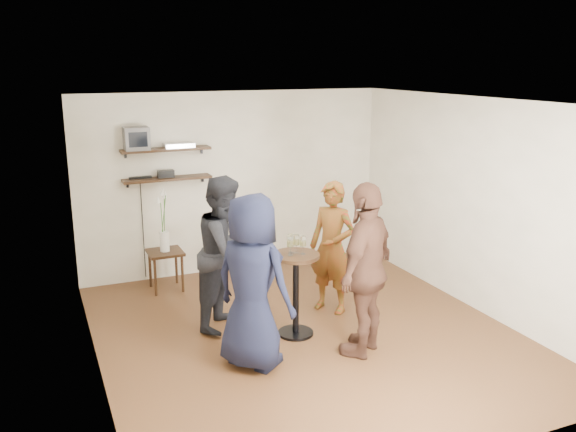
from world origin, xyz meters
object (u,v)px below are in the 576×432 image
object	(u,v)px
side_table	(165,257)
crt_monitor	(136,138)
drinks_table	(296,283)
person_navy	(252,282)
dvd_deck	(179,145)
person_brown	(366,269)
person_plaid	(332,247)
person_dark	(226,252)
radio	(166,174)

from	to	relation	value
side_table	crt_monitor	bearing A→B (deg)	122.41
drinks_table	person_navy	xyz separation A→B (m)	(-0.68, -0.48, 0.28)
dvd_deck	person_brown	distance (m)	3.38
side_table	person_plaid	xyz separation A→B (m)	(1.73, -1.50, 0.36)
dvd_deck	side_table	bearing A→B (deg)	-132.48
side_table	person_dark	distance (m)	1.54
person_navy	person_brown	size ratio (longest dim) A/B	0.97
person_plaid	dvd_deck	bearing A→B (deg)	-177.44
person_brown	crt_monitor	bearing A→B (deg)	-96.14
radio	drinks_table	bearing A→B (deg)	-68.79
crt_monitor	person_plaid	xyz separation A→B (m)	(1.96, -1.86, -1.21)
person_plaid	person_navy	bearing A→B (deg)	-89.67
side_table	person_brown	size ratio (longest dim) A/B	0.29
person_dark	person_navy	xyz separation A→B (m)	(-0.06, -1.03, 0.00)
dvd_deck	person_navy	world-z (taller)	dvd_deck
side_table	person_plaid	world-z (taller)	person_plaid
crt_monitor	person_dark	world-z (taller)	crt_monitor
dvd_deck	person_dark	size ratio (longest dim) A/B	0.23
dvd_deck	person_dark	world-z (taller)	dvd_deck
side_table	person_navy	world-z (taller)	person_navy
dvd_deck	person_plaid	bearing A→B (deg)	-53.06
radio	person_plaid	world-z (taller)	person_plaid
person_navy	person_brown	bearing A→B (deg)	-134.19
person_brown	person_navy	bearing A→B (deg)	-45.81
dvd_deck	drinks_table	bearing A→B (deg)	-73.05
dvd_deck	person_dark	distance (m)	2.05
drinks_table	person_navy	distance (m)	0.88
person_plaid	person_brown	xyz separation A→B (m)	(-0.19, -1.14, 0.11)
drinks_table	person_brown	bearing A→B (deg)	-53.32
side_table	person_dark	world-z (taller)	person_dark
radio	person_dark	bearing A→B (deg)	-81.06
crt_monitor	side_table	distance (m)	1.62
side_table	person_navy	size ratio (longest dim) A/B	0.30
drinks_table	person_plaid	world-z (taller)	person_plaid
crt_monitor	dvd_deck	size ratio (longest dim) A/B	0.80
drinks_table	person_dark	world-z (taller)	person_dark
radio	side_table	world-z (taller)	radio
crt_monitor	person_navy	world-z (taller)	crt_monitor
person_plaid	person_navy	xyz separation A→B (m)	(-1.37, -0.95, 0.08)
crt_monitor	person_brown	xyz separation A→B (m)	(1.77, -3.00, -1.10)
side_table	person_navy	bearing A→B (deg)	-81.66
person_plaid	person_navy	world-z (taller)	person_navy
crt_monitor	person_brown	distance (m)	3.65
drinks_table	crt_monitor	bearing A→B (deg)	118.61
dvd_deck	person_dark	xyz separation A→B (m)	(0.09, -1.78, -1.01)
drinks_table	person_brown	distance (m)	0.89
dvd_deck	side_table	xyz separation A→B (m)	(-0.33, -0.36, -1.45)
person_navy	radio	bearing A→B (deg)	-30.53
radio	side_table	bearing A→B (deg)	-110.74
person_dark	radio	bearing A→B (deg)	50.40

